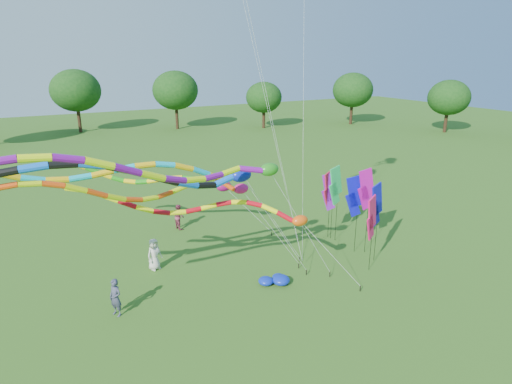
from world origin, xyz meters
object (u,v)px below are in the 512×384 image
tube_kite_red (217,210)px  person_a (154,254)px  person_b (116,298)px  person_c (179,217)px  tube_kite_orange (159,189)px  blue_nylon_heap (274,277)px

tube_kite_red → person_a: size_ratio=6.87×
person_b → tube_kite_red: bearing=50.8°
person_c → person_b: bearing=134.2°
person_c → person_a: bearing=136.9°
tube_kite_red → person_b: (-4.77, 0.72, -3.61)m
tube_kite_orange → person_a: bearing=78.7°
tube_kite_orange → blue_nylon_heap: tube_kite_orange is taller
tube_kite_red → person_a: 5.93m
tube_kite_red → blue_nylon_heap: 5.26m
tube_kite_red → blue_nylon_heap: tube_kite_red is taller
blue_nylon_heap → person_c: size_ratio=0.75×
tube_kite_red → person_c: tube_kite_red is taller
person_a → person_c: bearing=36.5°
person_b → person_c: size_ratio=1.04×
person_a → person_b: 4.45m
person_c → tube_kite_orange: bearing=147.0°
tube_kite_red → person_c: bearing=108.2°
blue_nylon_heap → person_a: 6.68m
person_a → tube_kite_orange: bearing=-119.6°
tube_kite_orange → person_b: bearing=158.7°
person_a → person_b: person_b is taller
person_a → blue_nylon_heap: bearing=-61.7°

